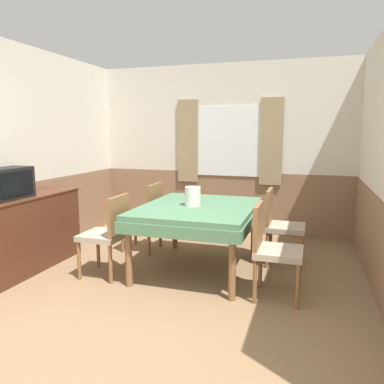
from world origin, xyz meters
name	(u,v)px	position (x,y,z in m)	size (l,w,h in m)	color
ground_plane	(89,371)	(0.00, 0.00, 0.00)	(16.00, 16.00, 0.00)	#846647
wall_back	(223,149)	(0.01, 3.79, 1.31)	(4.34, 0.09, 2.60)	silver
wall_left	(30,154)	(-2.00, 1.88, 1.30)	(0.05, 4.17, 2.60)	silver
dining_table	(198,214)	(0.15, 2.01, 0.65)	(1.26, 1.54, 0.75)	#4C7A56
chair_left_far	(146,213)	(-0.72, 2.50, 0.50)	(0.44, 0.44, 0.90)	brown
chair_right_near	(272,246)	(1.02, 1.53, 0.50)	(0.44, 0.44, 0.90)	brown
chair_left_near	(108,232)	(-0.72, 1.53, 0.50)	(0.44, 0.44, 0.90)	brown
chair_right_far	(280,223)	(1.02, 2.50, 0.50)	(0.44, 0.44, 0.90)	brown
sideboard	(22,233)	(-1.73, 1.37, 0.44)	(0.46, 1.56, 0.86)	#4C2819
tv	(6,184)	(-1.72, 1.18, 1.03)	(0.29, 0.55, 0.34)	black
vase	(193,196)	(0.09, 1.99, 0.86)	(0.18, 0.18, 0.21)	silver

